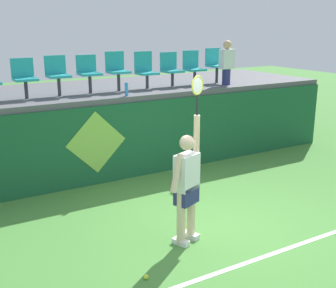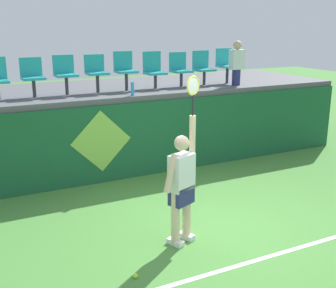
# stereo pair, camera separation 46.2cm
# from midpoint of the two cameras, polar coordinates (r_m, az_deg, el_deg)

# --- Properties ---
(ground_plane) EXTENTS (40.00, 40.00, 0.00)m
(ground_plane) POSITION_cam_midpoint_polar(r_m,az_deg,el_deg) (7.12, 4.84, -11.01)
(ground_plane) COLOR #478438
(court_back_wall) EXTENTS (10.73, 0.20, 1.61)m
(court_back_wall) POSITION_cam_midpoint_polar(r_m,az_deg,el_deg) (9.24, -5.62, 0.65)
(court_back_wall) COLOR #195633
(court_back_wall) RESTS_ON ground_plane
(spectator_platform) EXTENTS (10.73, 3.09, 0.12)m
(spectator_platform) POSITION_cam_midpoint_polar(r_m,az_deg,el_deg) (10.42, -9.25, 7.09)
(spectator_platform) COLOR #56565B
(spectator_platform) RESTS_ON court_back_wall
(court_baseline_stripe) EXTENTS (9.65, 0.08, 0.01)m
(court_baseline_stripe) POSITION_cam_midpoint_polar(r_m,az_deg,el_deg) (6.40, 10.36, -14.46)
(court_baseline_stripe) COLOR white
(court_baseline_stripe) RESTS_ON ground_plane
(tennis_player) EXTENTS (0.72, 0.38, 2.48)m
(tennis_player) POSITION_cam_midpoint_polar(r_m,az_deg,el_deg) (6.33, 0.40, -5.22)
(tennis_player) COLOR white
(tennis_player) RESTS_ON ground_plane
(tennis_ball) EXTENTS (0.07, 0.07, 0.07)m
(tennis_ball) POSITION_cam_midpoint_polar(r_m,az_deg,el_deg) (5.85, -5.27, -17.06)
(tennis_ball) COLOR #D1E533
(tennis_ball) RESTS_ON ground_plane
(water_bottle) EXTENTS (0.07, 0.07, 0.28)m
(water_bottle) POSITION_cam_midpoint_polar(r_m,az_deg,el_deg) (9.03, -6.96, 7.16)
(water_bottle) COLOR #338CE5
(water_bottle) RESTS_ON spectator_platform
(stadium_chair_1) EXTENTS (0.44, 0.42, 0.79)m
(stadium_chair_1) POSITION_cam_midpoint_polar(r_m,az_deg,el_deg) (9.19, -19.81, 8.42)
(stadium_chair_1) COLOR #38383D
(stadium_chair_1) RESTS_ON spectator_platform
(stadium_chair_2) EXTENTS (0.44, 0.42, 0.81)m
(stadium_chair_2) POSITION_cam_midpoint_polar(r_m,az_deg,el_deg) (9.33, -15.78, 8.99)
(stadium_chair_2) COLOR #38383D
(stadium_chair_2) RESTS_ON spectator_platform
(stadium_chair_3) EXTENTS (0.44, 0.42, 0.80)m
(stadium_chair_3) POSITION_cam_midpoint_polar(r_m,az_deg,el_deg) (9.52, -11.84, 9.36)
(stadium_chair_3) COLOR #38383D
(stadium_chair_3) RESTS_ON spectator_platform
(stadium_chair_4) EXTENTS (0.44, 0.42, 0.85)m
(stadium_chair_4) POSITION_cam_midpoint_polar(r_m,az_deg,el_deg) (9.76, -8.11, 9.80)
(stadium_chair_4) COLOR #38383D
(stadium_chair_4) RESTS_ON spectator_platform
(stadium_chair_5) EXTENTS (0.44, 0.42, 0.83)m
(stadium_chair_5) POSITION_cam_midpoint_polar(r_m,az_deg,el_deg) (10.06, -4.33, 9.82)
(stadium_chair_5) COLOR #38383D
(stadium_chair_5) RESTS_ON spectator_platform
(stadium_chair_6) EXTENTS (0.44, 0.42, 0.79)m
(stadium_chair_6) POSITION_cam_midpoint_polar(r_m,az_deg,el_deg) (10.36, -0.93, 10.00)
(stadium_chair_6) COLOR #38383D
(stadium_chair_6) RESTS_ON spectator_platform
(stadium_chair_7) EXTENTS (0.44, 0.42, 0.81)m
(stadium_chair_7) POSITION_cam_midpoint_polar(r_m,az_deg,el_deg) (10.69, 2.06, 10.21)
(stadium_chair_7) COLOR #38383D
(stadium_chair_7) RESTS_ON spectator_platform
(stadium_chair_8) EXTENTS (0.44, 0.42, 0.85)m
(stadium_chair_8) POSITION_cam_midpoint_polar(r_m,az_deg,el_deg) (11.05, 5.05, 10.57)
(stadium_chair_8) COLOR #38383D
(stadium_chair_8) RESTS_ON spectator_platform
(spectator_0) EXTENTS (0.34, 0.21, 1.06)m
(spectator_0) POSITION_cam_midpoint_polar(r_m,az_deg,el_deg) (10.68, 6.50, 10.72)
(spectator_0) COLOR navy
(spectator_0) RESTS_ON spectator_platform
(wall_signage_mount) EXTENTS (1.27, 0.01, 1.52)m
(wall_signage_mount) POSITION_cam_midpoint_polar(r_m,az_deg,el_deg) (9.06, -10.62, -5.21)
(wall_signage_mount) COLOR #195633
(wall_signage_mount) RESTS_ON ground_plane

